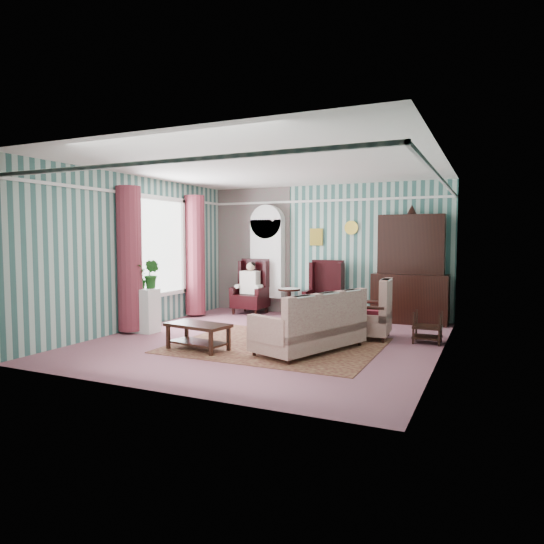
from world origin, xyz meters
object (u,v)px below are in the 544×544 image
at_px(wingback_left, 250,286).
at_px(round_side_table, 289,302).
at_px(bookcase, 267,264).
at_px(plant_stand, 143,310).
at_px(dresser_hutch, 410,265).
at_px(seated_woman, 250,288).
at_px(floral_armchair, 367,309).
at_px(nest_table, 427,327).
at_px(wingback_right, 323,290).
at_px(coffee_table, 198,337).
at_px(sofa, 310,316).

bearing_deg(wingback_left, round_side_table, 9.46).
height_order(bookcase, plant_stand, bookcase).
relative_size(dresser_hutch, seated_woman, 2.00).
bearing_deg(floral_armchair, plant_stand, 103.16).
xyz_separation_m(dresser_hutch, plant_stand, (-4.30, -3.02, -0.78)).
distance_m(seated_woman, plant_stand, 2.87).
bearing_deg(plant_stand, wingback_left, 73.78).
distance_m(round_side_table, nest_table, 3.60).
distance_m(wingback_right, coffee_table, 3.67).
xyz_separation_m(bookcase, sofa, (2.25, -3.27, -0.59)).
height_order(seated_woman, nest_table, seated_woman).
bearing_deg(floral_armchair, wingback_left, 59.05).
bearing_deg(coffee_table, seated_woman, 104.59).
distance_m(plant_stand, coffee_table, 1.91).
height_order(dresser_hutch, nest_table, dresser_hutch).
relative_size(wingback_left, seated_woman, 1.06).
bearing_deg(coffee_table, plant_stand, 155.17).
xyz_separation_m(dresser_hutch, sofa, (-1.00, -3.15, -0.65)).
bearing_deg(dresser_hutch, seated_woman, -175.59).
bearing_deg(bookcase, seated_woman, -122.66).
distance_m(wingback_right, plant_stand, 3.76).
relative_size(nest_table, sofa, 0.29).
bearing_deg(dresser_hutch, round_side_table, -177.36).
bearing_deg(round_side_table, wingback_left, -170.54).
bearing_deg(floral_armchair, round_side_table, 47.71).
relative_size(dresser_hutch, floral_armchair, 2.36).
bearing_deg(dresser_hutch, nest_table, -72.61).
bearing_deg(bookcase, plant_stand, -108.49).
bearing_deg(nest_table, round_side_table, 151.80).
bearing_deg(sofa, dresser_hutch, 2.90).
bearing_deg(dresser_hutch, bookcase, 177.89).
distance_m(wingback_left, seated_woman, 0.04).
distance_m(plant_stand, floral_armchair, 4.04).
xyz_separation_m(round_side_table, floral_armchair, (2.16, -1.71, 0.20)).
xyz_separation_m(bookcase, seated_woman, (-0.25, -0.39, -0.53)).
bearing_deg(wingback_left, dresser_hutch, 4.41).
xyz_separation_m(seated_woman, floral_armchair, (3.06, -1.56, -0.09)).
xyz_separation_m(bookcase, dresser_hutch, (3.25, -0.12, 0.06)).
distance_m(seated_woman, round_side_table, 0.96).
height_order(wingback_left, floral_armchair, wingback_left).
relative_size(wingback_left, nest_table, 2.31).
bearing_deg(round_side_table, sofa, -62.17).
height_order(seated_woman, sofa, seated_woman).
xyz_separation_m(wingback_left, wingback_right, (1.75, 0.00, 0.00)).
height_order(dresser_hutch, round_side_table, dresser_hutch).
xyz_separation_m(wingback_right, nest_table, (2.32, -1.55, -0.35)).
bearing_deg(nest_table, bookcase, 153.08).
bearing_deg(wingback_right, wingback_left, 180.00).
bearing_deg(wingback_left, plant_stand, -106.22).
height_order(round_side_table, nest_table, round_side_table).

